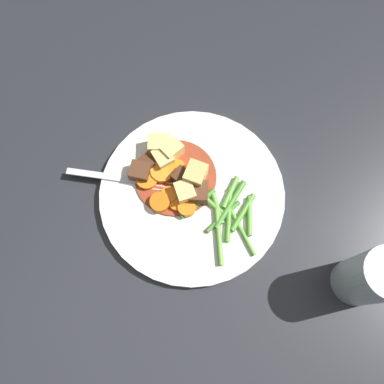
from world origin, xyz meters
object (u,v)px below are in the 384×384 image
(meat_chunk_3, at_px, (196,193))
(potato_chunk_1, at_px, (172,150))
(carrot_slice_1, at_px, (147,179))
(potato_chunk_0, at_px, (185,192))
(potato_chunk_3, at_px, (163,158))
(potato_chunk_4, at_px, (159,145))
(fork, at_px, (127,179))
(water_glass, at_px, (370,278))
(carrot_slice_0, at_px, (177,202))
(meat_chunk_2, at_px, (140,172))
(potato_chunk_2, at_px, (196,175))
(carrot_slice_2, at_px, (160,202))
(carrot_slice_5, at_px, (187,208))
(dinner_plate, at_px, (192,193))
(carrot_slice_4, at_px, (169,195))
(carrot_slice_3, at_px, (177,169))
(meat_chunk_1, at_px, (182,178))
(meat_chunk_0, at_px, (146,165))
(carrot_slice_6, at_px, (163,172))

(meat_chunk_3, bearing_deg, potato_chunk_1, -27.66)
(carrot_slice_1, bearing_deg, meat_chunk_3, -163.72)
(potato_chunk_0, xyz_separation_m, potato_chunk_1, (0.05, -0.05, -0.00))
(potato_chunk_3, height_order, potato_chunk_4, potato_chunk_4)
(fork, bearing_deg, water_glass, -170.78)
(carrot_slice_0, relative_size, carrot_slice_1, 0.84)
(potato_chunk_0, xyz_separation_m, meat_chunk_2, (0.08, 0.01, -0.00))
(potato_chunk_1, height_order, fork, potato_chunk_1)
(potato_chunk_2, distance_m, potato_chunk_4, 0.08)
(meat_chunk_3, bearing_deg, fork, 20.73)
(carrot_slice_2, distance_m, carrot_slice_5, 0.04)
(dinner_plate, height_order, carrot_slice_1, carrot_slice_1)
(fork, bearing_deg, potato_chunk_2, -145.62)
(meat_chunk_2, bearing_deg, carrot_slice_0, 174.92)
(carrot_slice_2, bearing_deg, potato_chunk_2, -109.59)
(carrot_slice_4, distance_m, fork, 0.07)
(carrot_slice_4, distance_m, meat_chunk_2, 0.06)
(carrot_slice_5, distance_m, potato_chunk_2, 0.05)
(carrot_slice_0, height_order, carrot_slice_3, carrot_slice_3)
(carrot_slice_4, relative_size, meat_chunk_1, 0.95)
(carrot_slice_3, relative_size, carrot_slice_5, 1.00)
(potato_chunk_4, bearing_deg, meat_chunk_1, 157.53)
(carrot_slice_4, distance_m, carrot_slice_5, 0.03)
(carrot_slice_4, height_order, potato_chunk_0, potato_chunk_0)
(carrot_slice_1, xyz_separation_m, meat_chunk_0, (0.01, -0.02, 0.00))
(potato_chunk_1, distance_m, potato_chunk_2, 0.06)
(potato_chunk_3, bearing_deg, meat_chunk_3, 166.15)
(carrot_slice_3, bearing_deg, dinner_plate, 156.79)
(fork, height_order, water_glass, water_glass)
(carrot_slice_5, distance_m, potato_chunk_1, 0.09)
(dinner_plate, distance_m, meat_chunk_0, 0.08)
(potato_chunk_3, distance_m, water_glass, 0.33)
(carrot_slice_3, relative_size, potato_chunk_4, 0.79)
(potato_chunk_0, height_order, meat_chunk_1, potato_chunk_0)
(carrot_slice_6, distance_m, meat_chunk_2, 0.03)
(carrot_slice_5, bearing_deg, carrot_slice_2, 21.52)
(carrot_slice_1, relative_size, carrot_slice_4, 1.31)
(potato_chunk_1, bearing_deg, meat_chunk_3, 152.34)
(carrot_slice_1, distance_m, carrot_slice_5, 0.08)
(potato_chunk_2, distance_m, water_glass, 0.27)
(meat_chunk_1, distance_m, meat_chunk_3, 0.03)
(carrot_slice_0, xyz_separation_m, potato_chunk_1, (0.05, -0.06, 0.01))
(meat_chunk_2, xyz_separation_m, water_glass, (-0.34, -0.04, 0.03))
(dinner_plate, xyz_separation_m, carrot_slice_2, (0.03, 0.04, 0.01))
(carrot_slice_3, xyz_separation_m, potato_chunk_3, (0.03, -0.00, 0.01))
(potato_chunk_2, height_order, fork, potato_chunk_2)
(meat_chunk_2, relative_size, fork, 0.18)
(meat_chunk_3, bearing_deg, carrot_slice_4, 36.54)
(dinner_plate, xyz_separation_m, fork, (0.09, 0.04, 0.01))
(carrot_slice_4, distance_m, potato_chunk_2, 0.05)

